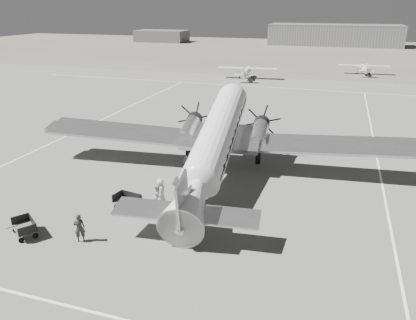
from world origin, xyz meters
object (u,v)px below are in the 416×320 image
object	(u,v)px
light_plane_left	(246,73)
passenger	(161,191)
hangar_main	(334,35)
light_plane_right	(364,69)
baggage_cart_far	(24,228)
ground_crew	(79,228)
dc3_airliner	(216,142)
ramp_agent	(158,196)
baggage_cart_near	(127,202)
shed_secondary	(162,36)

from	to	relation	value
light_plane_left	passenger	bearing A→B (deg)	-89.82
hangar_main	light_plane_right	bearing A→B (deg)	-83.13
baggage_cart_far	ground_crew	world-z (taller)	ground_crew
dc3_airliner	ground_crew	bearing A→B (deg)	-119.07
dc3_airliner	light_plane_right	size ratio (longest dim) A/B	3.22
ramp_agent	passenger	size ratio (longest dim) A/B	0.93
light_plane_right	ramp_agent	distance (m)	64.27
light_plane_right	ground_crew	distance (m)	69.86
baggage_cart_near	light_plane_right	bearing A→B (deg)	85.16
shed_secondary	ground_crew	size ratio (longest dim) A/B	10.45
dc3_airliner	baggage_cart_near	bearing A→B (deg)	-127.21
hangar_main	passenger	world-z (taller)	hangar_main
light_plane_right	baggage_cart_near	distance (m)	65.49
shed_secondary	baggage_cart_far	xyz separation A→B (m)	(46.57, -124.67, -1.50)
light_plane_right	baggage_cart_far	bearing A→B (deg)	-110.92
light_plane_left	ground_crew	distance (m)	55.95
ground_crew	baggage_cart_near	bearing A→B (deg)	-132.30
dc3_airliner	baggage_cart_far	world-z (taller)	dc3_airliner
hangar_main	dc3_airliner	bearing A→B (deg)	-92.56
shed_secondary	passenger	world-z (taller)	shed_secondary
dc3_airliner	baggage_cart_far	size ratio (longest dim) A/B	17.46
baggage_cart_far	ramp_agent	distance (m)	8.19
dc3_airliner	light_plane_left	size ratio (longest dim) A/B	2.84
ground_crew	passenger	distance (m)	6.22
baggage_cart_near	hangar_main	bearing A→B (deg)	95.71
dc3_airliner	baggage_cart_near	size ratio (longest dim) A/B	17.25
passenger	baggage_cart_far	bearing A→B (deg)	116.73
light_plane_right	baggage_cart_far	distance (m)	71.24
hangar_main	shed_secondary	distance (m)	60.22
shed_secondary	light_plane_left	world-z (taller)	shed_secondary
baggage_cart_near	passenger	distance (m)	2.31
ramp_agent	shed_secondary	bearing A→B (deg)	9.14
light_plane_left	light_plane_right	world-z (taller)	light_plane_left
hangar_main	ground_crew	bearing A→B (deg)	-94.42
passenger	light_plane_right	bearing A→B (deg)	-33.22
ramp_agent	passenger	world-z (taller)	passenger
baggage_cart_far	ground_crew	distance (m)	3.49
shed_secondary	hangar_main	bearing A→B (deg)	4.76
shed_secondary	baggage_cart_far	bearing A→B (deg)	-69.52
hangar_main	ground_crew	size ratio (longest dim) A/B	24.38
dc3_airliner	light_plane_left	distance (m)	45.50
shed_secondary	ramp_agent	size ratio (longest dim) A/B	10.68
shed_secondary	baggage_cart_near	xyz separation A→B (m)	(50.65, -119.85, -1.50)
shed_secondary	baggage_cart_near	distance (m)	130.12
shed_secondary	baggage_cart_far	size ratio (longest dim) A/B	10.26
baggage_cart_far	light_plane_right	bearing A→B (deg)	108.38
baggage_cart_far	light_plane_left	bearing A→B (deg)	124.97
light_plane_left	light_plane_right	bearing A→B (deg)	23.94
hangar_main	light_plane_right	distance (m)	62.04
baggage_cart_near	baggage_cart_far	world-z (taller)	baggage_cart_near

